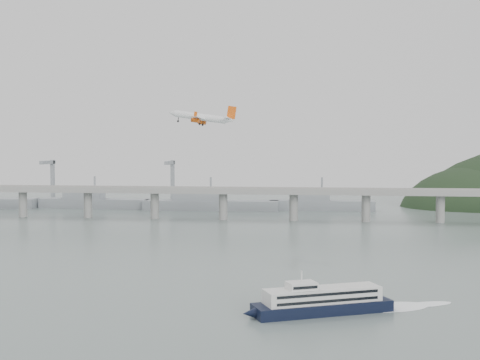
# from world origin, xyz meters

# --- Properties ---
(ground) EXTENTS (900.00, 900.00, 0.00)m
(ground) POSITION_xyz_m (0.00, 0.00, 0.00)
(ground) COLOR slate
(ground) RESTS_ON ground
(bridge) EXTENTS (800.00, 22.00, 23.90)m
(bridge) POSITION_xyz_m (-1.15, 200.00, 17.65)
(bridge) COLOR gray
(bridge) RESTS_ON ground
(distant_fleet) EXTENTS (453.00, 60.90, 40.00)m
(distant_fleet) POSITION_xyz_m (-155.36, 265.08, 6.22)
(distant_fleet) COLOR gray
(distant_fleet) RESTS_ON ground
(ferry) EXTENTS (68.63, 36.01, 13.79)m
(ferry) POSITION_xyz_m (38.96, -49.64, 3.74)
(ferry) COLOR black
(ferry) RESTS_ON ground
(airliner) EXTENTS (35.72, 32.61, 9.83)m
(airliner) POSITION_xyz_m (-20.36, 65.69, 66.52)
(airliner) COLOR white
(airliner) RESTS_ON ground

